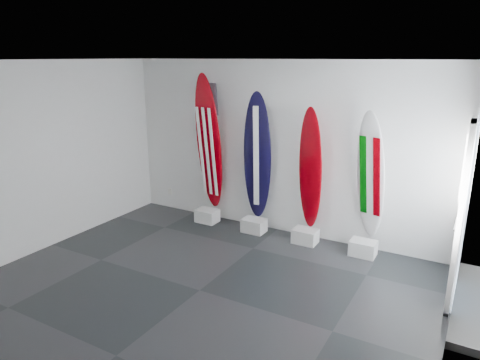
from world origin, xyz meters
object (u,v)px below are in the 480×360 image
Objects in this scene: surfboard_navy at (257,157)px; surfboard_usa at (209,143)px; surfboard_swiss at (310,169)px; surfboard_italy at (370,177)px.

surfboard_usa is at bearing 173.99° from surfboard_navy.
surfboard_swiss is 0.98× the size of surfboard_italy.
surfboard_usa is 1.13× the size of surfboard_navy.
surfboard_navy is 1.10× the size of surfboard_swiss.
surfboard_italy is (0.97, 0.00, 0.01)m from surfboard_swiss.
surfboard_swiss is at bearing -164.55° from surfboard_italy.
surfboard_usa reaches higher than surfboard_swiss.
surfboard_swiss is (1.99, 0.00, -0.24)m from surfboard_usa.
surfboard_navy is 0.98m from surfboard_swiss.
surfboard_usa is at bearing -164.55° from surfboard_italy.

